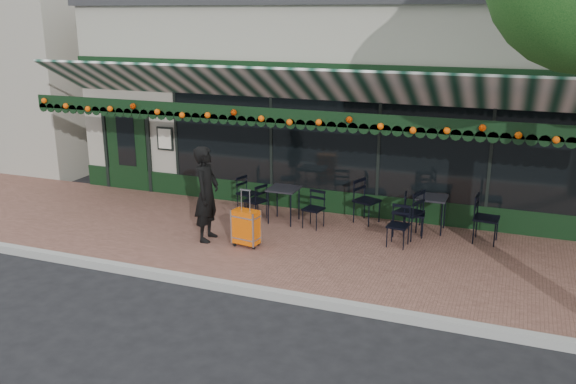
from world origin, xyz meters
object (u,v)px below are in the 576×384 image
at_px(woman, 207,194).
at_px(cafe_table_b, 284,191).
at_px(chair_a_front, 398,226).
at_px(chair_a_extra, 487,219).
at_px(chair_a_left, 408,213).
at_px(chair_a_right, 414,214).
at_px(suitcase, 246,228).
at_px(chair_solo, 248,194).
at_px(cafe_table_a, 432,200).
at_px(chair_b_right, 367,201).
at_px(chair_b_front, 313,209).
at_px(chair_b_left, 256,201).

bearing_deg(woman, cafe_table_b, -39.60).
relative_size(chair_a_front, chair_a_extra, 0.83).
height_order(chair_a_left, chair_a_right, chair_a_left).
xyz_separation_m(suitcase, chair_solo, (-0.88, 1.98, 0.02)).
distance_m(cafe_table_a, chair_b_right, 1.32).
distance_m(woman, chair_solo, 1.99).
xyz_separation_m(chair_a_extra, chair_b_front, (-3.31, -0.38, -0.08)).
height_order(chair_a_right, chair_b_front, chair_a_right).
relative_size(woman, chair_a_right, 2.14).
height_order(cafe_table_a, chair_a_extra, chair_a_extra).
xyz_separation_m(woman, cafe_table_a, (3.92, 2.03, -0.28)).
relative_size(suitcase, chair_b_left, 1.40).
bearing_deg(woman, chair_b_right, -58.02).
height_order(chair_a_front, chair_b_right, chair_b_right).
bearing_deg(suitcase, cafe_table_b, 93.23).
relative_size(chair_a_right, chair_solo, 1.12).
distance_m(chair_a_extra, chair_b_front, 3.33).
bearing_deg(cafe_table_b, chair_b_left, -176.38).
xyz_separation_m(chair_b_front, chair_solo, (-1.71, 0.55, -0.00)).
relative_size(chair_a_right, chair_b_right, 0.93).
xyz_separation_m(cafe_table_b, chair_a_right, (2.66, 0.17, -0.23)).
xyz_separation_m(chair_a_right, chair_a_front, (-0.17, -0.70, -0.04)).
xyz_separation_m(woman, chair_a_front, (3.47, 0.96, -0.52)).
relative_size(suitcase, chair_a_extra, 1.17).
relative_size(cafe_table_b, chair_a_front, 0.94).
height_order(chair_a_front, chair_b_left, chair_b_left).
bearing_deg(chair_a_left, chair_a_right, 167.62).
xyz_separation_m(cafe_table_a, chair_solo, (-3.96, -0.11, -0.25)).
height_order(suitcase, chair_b_right, suitcase).
relative_size(cafe_table_b, chair_b_left, 0.94).
bearing_deg(woman, chair_solo, -5.00).
relative_size(chair_a_left, chair_a_right, 1.14).
distance_m(cafe_table_a, chair_b_front, 2.35).
relative_size(cafe_table_b, chair_b_front, 0.96).
relative_size(suitcase, cafe_table_a, 1.54).
bearing_deg(chair_b_left, chair_a_front, 102.50).
relative_size(suitcase, cafe_table_b, 1.49).
xyz_separation_m(suitcase, chair_a_left, (2.72, 1.57, 0.12)).
distance_m(chair_a_right, chair_b_front, 1.99).
xyz_separation_m(cafe_table_a, chair_a_front, (-0.45, -1.07, -0.25)).
bearing_deg(suitcase, chair_b_front, 68.13).
bearing_deg(chair_a_front, suitcase, -153.39).
height_order(cafe_table_a, chair_a_right, chair_a_right).
bearing_deg(chair_solo, chair_a_extra, -75.32).
height_order(woman, chair_solo, woman).
bearing_deg(chair_b_left, woman, 7.54).
height_order(cafe_table_b, chair_b_left, chair_b_left).
bearing_deg(suitcase, woman, -175.51).
xyz_separation_m(cafe_table_a, chair_a_right, (-0.27, -0.37, -0.21)).
bearing_deg(cafe_table_a, chair_a_extra, -15.00).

